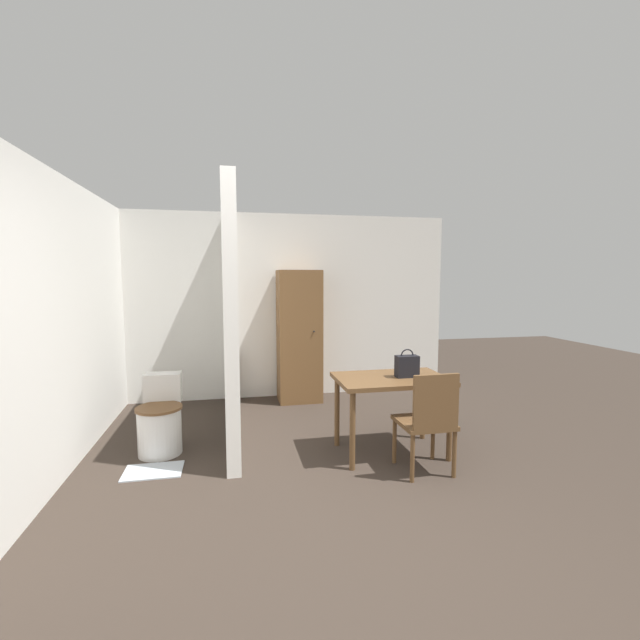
% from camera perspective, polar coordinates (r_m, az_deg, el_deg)
% --- Properties ---
extents(ground_plane, '(16.00, 16.00, 0.00)m').
position_cam_1_polar(ground_plane, '(2.91, 2.08, -28.87)').
color(ground_plane, '#382D26').
extents(wall_back, '(4.87, 0.12, 2.50)m').
position_cam_1_polar(wall_back, '(5.93, -6.08, 1.86)').
color(wall_back, white).
rests_on(wall_back, ground_plane).
extents(wall_left, '(0.12, 4.50, 2.50)m').
position_cam_1_polar(wall_left, '(4.33, -30.76, -0.38)').
color(wall_left, white).
rests_on(wall_left, ground_plane).
extents(partition_wall, '(0.12, 2.38, 2.50)m').
position_cam_1_polar(partition_wall, '(4.65, -11.75, 0.69)').
color(partition_wall, white).
rests_on(partition_wall, ground_plane).
extents(dining_table, '(1.02, 0.67, 0.73)m').
position_cam_1_polar(dining_table, '(4.08, 9.50, -8.79)').
color(dining_table, brown).
rests_on(dining_table, ground_plane).
extents(wooden_chair, '(0.44, 0.44, 0.88)m').
position_cam_1_polar(wooden_chair, '(3.76, 14.22, -12.66)').
color(wooden_chair, brown).
rests_on(wooden_chair, ground_plane).
extents(toilet, '(0.42, 0.57, 0.71)m').
position_cam_1_polar(toilet, '(4.41, -20.51, -12.51)').
color(toilet, white).
rests_on(toilet, ground_plane).
extents(handbag, '(0.21, 0.11, 0.26)m').
position_cam_1_polar(handbag, '(4.06, 11.52, -6.02)').
color(handbag, black).
rests_on(handbag, dining_table).
extents(wooden_cabinet, '(0.56, 0.50, 1.74)m').
position_cam_1_polar(wooden_cabinet, '(5.69, -2.80, -2.13)').
color(wooden_cabinet, brown).
rests_on(wooden_cabinet, ground_plane).
extents(bath_mat, '(0.48, 0.32, 0.01)m').
position_cam_1_polar(bath_mat, '(4.11, -21.34, -18.25)').
color(bath_mat, '#B2BCC6').
rests_on(bath_mat, ground_plane).
extents(space_heater, '(0.25, 0.22, 0.50)m').
position_cam_1_polar(space_heater, '(5.11, 14.57, -10.36)').
color(space_heater, '#2D2D33').
rests_on(space_heater, ground_plane).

